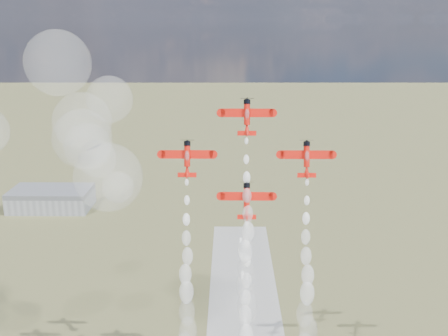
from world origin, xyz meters
TOP-DOWN VIEW (x-y plane):
  - hangar at (-120.00, 180.00)m, footprint 50.00×28.00m
  - plane_lead at (-1.88, 1.37)m, footprint 13.71×5.46m
  - plane_left at (-17.58, -1.69)m, footprint 13.71×5.46m
  - plane_right at (13.82, -1.69)m, footprint 13.71×5.46m
  - plane_slot at (-1.88, -4.75)m, footprint 13.71×5.46m
  - smoke_trail_lead at (-2.00, -10.05)m, footprint 5.49×15.61m
  - smoke_trail_left at (-17.70, -12.97)m, footprint 5.93×15.21m
  - smoke_trail_right at (13.71, -13.23)m, footprint 5.95×15.31m
  - drifted_smoke_cloud at (-59.48, 23.82)m, footprint 68.73×36.00m

SIDE VIEW (x-z plane):
  - hangar at x=-120.00m, z-range 0.00..13.00m
  - smoke_trail_left at x=-17.70m, z-range 19.65..64.68m
  - smoke_trail_right at x=13.71m, z-range 20.02..64.84m
  - smoke_trail_lead at x=-2.00m, z-range 31.06..75.42m
  - plane_slot at x=-1.88m, z-range 66.31..75.88m
  - plane_left at x=-17.58m, z-range 76.86..86.43m
  - plane_right at x=13.82m, z-range 76.86..86.43m
  - drifted_smoke_cloud at x=-59.48m, z-range 54.49..109.47m
  - plane_lead at x=-1.88m, z-range 87.42..96.99m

